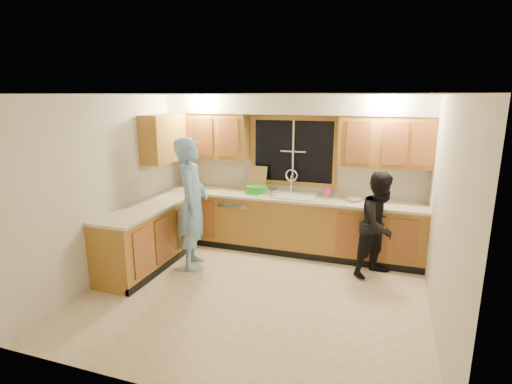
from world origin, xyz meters
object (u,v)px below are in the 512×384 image
(sink, at_px, (288,199))
(woman, at_px, (380,225))
(soap_bottle, at_px, (328,190))
(knife_block, at_px, (188,181))
(stove, at_px, (125,250))
(dishwasher, at_px, (239,221))
(dish_crate, at_px, (257,190))
(bowl, at_px, (354,200))
(man, at_px, (192,204))

(sink, xyz_separation_m, woman, (1.45, -0.51, -0.12))
(sink, xyz_separation_m, soap_bottle, (0.60, 0.18, 0.15))
(knife_block, bearing_deg, soap_bottle, 5.63)
(stove, xyz_separation_m, woman, (3.25, 1.31, 0.30))
(dishwasher, xyz_separation_m, soap_bottle, (1.45, 0.19, 0.61))
(sink, height_order, woman, woman)
(dish_crate, relative_size, soap_bottle, 1.45)
(dishwasher, relative_size, bowl, 4.15)
(dishwasher, relative_size, stove, 0.91)
(dishwasher, bearing_deg, stove, -117.69)
(dishwasher, height_order, soap_bottle, soap_bottle)
(dishwasher, bearing_deg, knife_block, 177.45)
(stove, height_order, dish_crate, dish_crate)
(dishwasher, bearing_deg, dish_crate, -1.46)
(woman, bearing_deg, sink, 110.01)
(dish_crate, bearing_deg, man, -121.46)
(dish_crate, xyz_separation_m, soap_bottle, (1.13, 0.20, 0.03))
(soap_bottle, xyz_separation_m, bowl, (0.43, -0.18, -0.08))
(woman, distance_m, soap_bottle, 1.12)
(dishwasher, relative_size, man, 0.43)
(knife_block, bearing_deg, stove, -87.42)
(sink, relative_size, man, 0.45)
(sink, bearing_deg, knife_block, 179.10)
(man, xyz_separation_m, soap_bottle, (1.76, 1.24, 0.06))
(dishwasher, xyz_separation_m, knife_block, (-0.97, 0.04, 0.62))
(dishwasher, bearing_deg, soap_bottle, 7.59)
(man, relative_size, dish_crate, 6.69)
(bowl, bearing_deg, woman, -50.52)
(sink, distance_m, bowl, 1.04)
(sink, xyz_separation_m, dishwasher, (-0.85, -0.01, -0.45))
(sink, relative_size, soap_bottle, 4.32)
(sink, height_order, bowl, sink)
(sink, distance_m, man, 1.58)
(woman, distance_m, knife_block, 3.32)
(sink, bearing_deg, stove, -134.61)
(dishwasher, relative_size, soap_bottle, 4.12)
(woman, height_order, soap_bottle, woman)
(dishwasher, bearing_deg, sink, 0.99)
(woman, bearing_deg, man, 141.38)
(stove, distance_m, knife_block, 1.94)
(woman, bearing_deg, stove, 151.45)
(dishwasher, height_order, dish_crate, dish_crate)
(man, bearing_deg, soap_bottle, -73.72)
(woman, bearing_deg, knife_block, 120.05)
(stove, distance_m, dish_crate, 2.27)
(knife_block, xyz_separation_m, bowl, (2.85, -0.03, -0.08))
(man, distance_m, soap_bottle, 2.16)
(woman, height_order, bowl, woman)
(dish_crate, bearing_deg, soap_bottle, 10.16)
(woman, xyz_separation_m, dish_crate, (-1.97, 0.49, 0.24))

